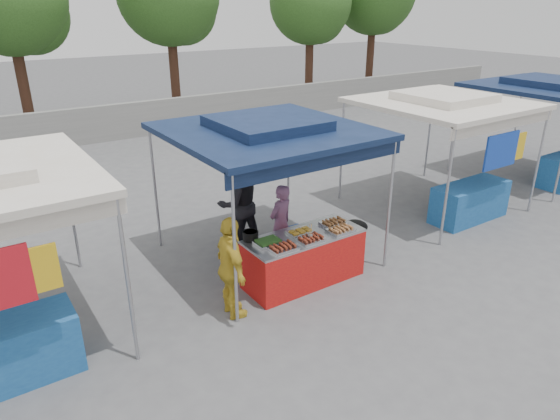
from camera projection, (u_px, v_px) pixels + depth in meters
ground_plane at (300, 278)px, 8.51m from camera, size 80.00×80.00×0.00m
back_wall at (106, 123)px, 16.69m from camera, size 40.00×0.25×1.20m
main_canopy at (268, 130)px, 8.34m from camera, size 3.20×3.20×2.57m
neighbor_stall_right at (455, 141)px, 10.65m from camera, size 3.20×3.20×2.57m
neighbor_stall_far at (556, 119)px, 12.72m from camera, size 3.20×3.20×2.57m
tree_1 at (12, 2)px, 15.99m from camera, size 3.73×3.71×6.38m
tree_3 at (312, 6)px, 21.75m from camera, size 3.61×3.57×6.13m
vendor_table at (304, 258)px, 8.27m from camera, size 2.00×0.80×0.85m
food_tray_fl at (283, 248)px, 7.61m from camera, size 0.42×0.30×0.07m
food_tray_fm at (311, 239)px, 7.88m from camera, size 0.42×0.30×0.07m
food_tray_fr at (341, 230)px, 8.20m from camera, size 0.42×0.30×0.07m
food_tray_bl at (268, 242)px, 7.79m from camera, size 0.42×0.30×0.07m
food_tray_bm at (300, 232)px, 8.14m from camera, size 0.42×0.30×0.07m
food_tray_br at (333, 223)px, 8.47m from camera, size 0.42×0.30×0.07m
cooking_pot at (251, 236)px, 7.92m from camera, size 0.25×0.25×0.15m
skewer_cup at (310, 238)px, 7.90m from camera, size 0.08×0.08×0.10m
wok_burner at (355, 236)px, 9.00m from camera, size 0.44×0.44×0.75m
crate_left at (267, 259)px, 8.79m from camera, size 0.54×0.38×0.32m
crate_right at (293, 250)px, 9.16m from camera, size 0.49×0.34×0.29m
crate_stacked at (293, 236)px, 9.05m from camera, size 0.45×0.31×0.27m
vendor_woman at (281, 224)px, 8.84m from camera, size 0.60×0.47×1.45m
helper_man at (239, 204)px, 9.32m from camera, size 0.88×0.71×1.73m
customer_person at (231, 268)px, 7.21m from camera, size 0.52×0.97×1.59m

